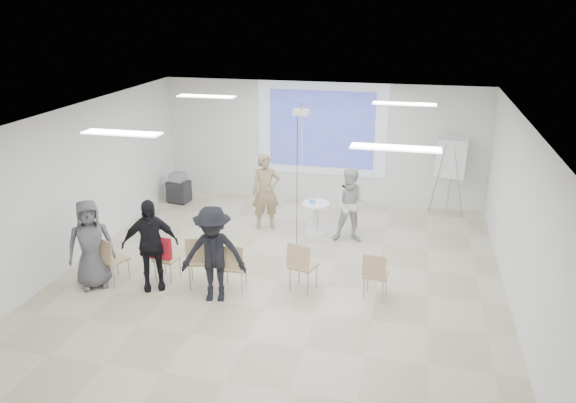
% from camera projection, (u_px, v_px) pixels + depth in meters
% --- Properties ---
extents(floor, '(8.00, 9.00, 0.10)m').
position_uv_depth(floor, '(278.00, 282.00, 10.28)').
color(floor, beige).
rests_on(floor, ground).
extents(ceiling, '(8.00, 9.00, 0.10)m').
position_uv_depth(ceiling, '(277.00, 115.00, 9.24)').
color(ceiling, white).
rests_on(ceiling, wall_back).
extents(wall_back, '(8.00, 0.10, 3.00)m').
position_uv_depth(wall_back, '(322.00, 143.00, 13.93)').
color(wall_back, silver).
rests_on(wall_back, floor).
extents(wall_left, '(0.10, 9.00, 3.00)m').
position_uv_depth(wall_left, '(70.00, 187.00, 10.61)').
color(wall_left, silver).
rests_on(wall_left, floor).
extents(wall_right, '(0.10, 9.00, 3.00)m').
position_uv_depth(wall_right, '(525.00, 222.00, 8.90)').
color(wall_right, silver).
rests_on(wall_right, floor).
extents(projection_halo, '(3.20, 0.01, 2.30)m').
position_uv_depth(projection_halo, '(322.00, 129.00, 13.76)').
color(projection_halo, silver).
rests_on(projection_halo, wall_back).
extents(projection_image, '(2.60, 0.01, 1.90)m').
position_uv_depth(projection_image, '(321.00, 129.00, 13.74)').
color(projection_image, '#3742BB').
rests_on(projection_image, wall_back).
extents(pedestal_table, '(0.66, 0.66, 0.73)m').
position_uv_depth(pedestal_table, '(316.00, 216.00, 12.18)').
color(pedestal_table, white).
rests_on(pedestal_table, floor).
extents(player_left, '(0.84, 0.71, 1.93)m').
position_uv_depth(player_left, '(266.00, 187.00, 12.32)').
color(player_left, '#9B845F').
rests_on(player_left, floor).
extents(player_right, '(0.92, 0.77, 1.78)m').
position_uv_depth(player_right, '(352.00, 201.00, 11.66)').
color(player_right, silver).
rests_on(player_right, floor).
extents(controller_left, '(0.08, 0.11, 0.04)m').
position_uv_depth(controller_left, '(276.00, 171.00, 12.41)').
color(controller_left, white).
rests_on(controller_left, player_left).
extents(controller_right, '(0.05, 0.12, 0.04)m').
position_uv_depth(controller_right, '(345.00, 183.00, 11.82)').
color(controller_right, silver).
rests_on(controller_right, player_right).
extents(chair_far_left, '(0.55, 0.57, 0.87)m').
position_uv_depth(chair_far_left, '(110.00, 257.00, 9.99)').
color(chair_far_left, tan).
rests_on(chair_far_left, floor).
extents(chair_left_mid, '(0.45, 0.48, 0.85)m').
position_uv_depth(chair_left_mid, '(165.00, 256.00, 10.06)').
color(chair_left_mid, tan).
rests_on(chair_left_mid, floor).
extents(chair_left_inner, '(0.58, 0.61, 0.99)m').
position_uv_depth(chair_left_inner, '(200.00, 257.00, 9.81)').
color(chair_left_inner, tan).
rests_on(chair_left_inner, floor).
extents(chair_center, '(0.46, 0.49, 0.91)m').
position_uv_depth(chair_center, '(233.00, 264.00, 9.68)').
color(chair_center, tan).
rests_on(chair_center, floor).
extents(chair_right_inner, '(0.54, 0.57, 0.92)m').
position_uv_depth(chair_right_inner, '(301.00, 263.00, 9.70)').
color(chair_right_inner, tan).
rests_on(chair_right_inner, floor).
extents(chair_right_far, '(0.45, 0.47, 0.85)m').
position_uv_depth(chair_right_far, '(375.00, 272.00, 9.45)').
color(chair_right_far, tan).
rests_on(chair_right_far, floor).
extents(red_jacket, '(0.42, 0.15, 0.39)m').
position_uv_depth(red_jacket, '(161.00, 248.00, 9.85)').
color(red_jacket, '#B41624').
rests_on(red_jacket, chair_left_mid).
extents(laptop, '(0.42, 0.36, 0.03)m').
position_uv_depth(laptop, '(201.00, 258.00, 9.93)').
color(laptop, black).
rests_on(laptop, chair_left_inner).
extents(audience_left, '(1.28, 1.09, 1.90)m').
position_uv_depth(audience_left, '(150.00, 238.00, 9.69)').
color(audience_left, black).
rests_on(audience_left, floor).
extents(audience_mid, '(1.33, 0.88, 1.91)m').
position_uv_depth(audience_mid, '(213.00, 248.00, 9.29)').
color(audience_mid, black).
rests_on(audience_mid, floor).
extents(audience_outer, '(1.06, 0.98, 1.81)m').
position_uv_depth(audience_outer, '(90.00, 239.00, 9.77)').
color(audience_outer, '#58585D').
rests_on(audience_outer, floor).
extents(flipchart_easel, '(0.79, 0.62, 1.90)m').
position_uv_depth(flipchart_easel, '(451.00, 158.00, 12.92)').
color(flipchart_easel, gray).
rests_on(flipchart_easel, floor).
extents(av_cart, '(0.57, 0.48, 0.77)m').
position_uv_depth(av_cart, '(179.00, 189.00, 14.14)').
color(av_cart, black).
rests_on(av_cart, floor).
extents(ceiling_projector, '(0.30, 0.25, 3.00)m').
position_uv_depth(ceiling_projector, '(301.00, 119.00, 10.71)').
color(ceiling_projector, white).
rests_on(ceiling_projector, ceiling).
extents(fluor_panel_nw, '(1.20, 0.30, 0.02)m').
position_uv_depth(fluor_panel_nw, '(206.00, 96.00, 11.52)').
color(fluor_panel_nw, white).
rests_on(fluor_panel_nw, ceiling).
extents(fluor_panel_ne, '(1.20, 0.30, 0.02)m').
position_uv_depth(fluor_panel_ne, '(404.00, 104.00, 10.68)').
color(fluor_panel_ne, white).
rests_on(fluor_panel_ne, ceiling).
extents(fluor_panel_sw, '(1.20, 0.30, 0.02)m').
position_uv_depth(fluor_panel_sw, '(122.00, 133.00, 8.31)').
color(fluor_panel_sw, white).
rests_on(fluor_panel_sw, ceiling).
extents(fluor_panel_se, '(1.20, 0.30, 0.02)m').
position_uv_depth(fluor_panel_se, '(396.00, 148.00, 7.47)').
color(fluor_panel_se, white).
rests_on(fluor_panel_se, ceiling).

